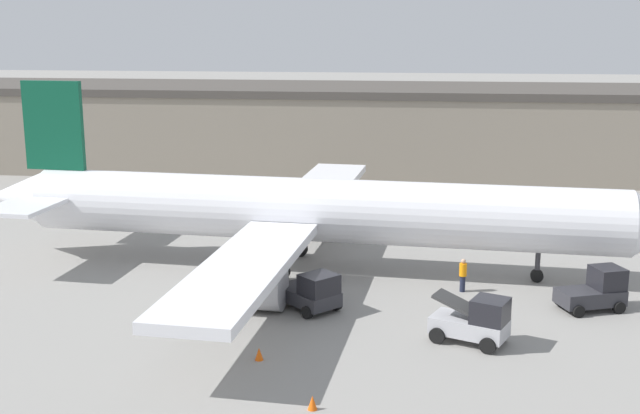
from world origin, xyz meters
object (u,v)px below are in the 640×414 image
Objects in this scene: ground_crew_worker at (463,274)px; pushback_tug at (311,292)px; safety_cone_far at (312,403)px; safety_cone_near at (259,354)px; baggage_tug at (596,291)px; belt_loader_truck at (475,321)px; airplane at (304,211)px.

pushback_tug reaches higher than ground_crew_worker.
safety_cone_near is at bearing 124.30° from safety_cone_far.
pushback_tug is 6.66× the size of safety_cone_near.
baggage_tug is 6.49× the size of safety_cone_far.
belt_loader_truck is 6.71× the size of safety_cone_near.
safety_cone_near is at bearing -138.98° from belt_loader_truck.
baggage_tug reaches higher than ground_crew_worker.
airplane reaches higher than safety_cone_near.
airplane is 11.46× the size of baggage_tug.
safety_cone_near is at bearing 41.55° from ground_crew_worker.
airplane is at bearing 90.01° from safety_cone_near.
safety_cone_near is (-15.37, -8.22, -0.69)m from baggage_tug.
ground_crew_worker is at bearing 69.29° from pushback_tug.
safety_cone_near is at bearing -86.12° from airplane.
belt_loader_truck is (9.14, -10.21, -2.37)m from airplane.
airplane reaches higher than safety_cone_far.
ground_crew_worker is 6.70m from baggage_tug.
ground_crew_worker is 8.48m from pushback_tug.
safety_cone_far is at bearing 59.85° from ground_crew_worker.
baggage_tug is at bearing 50.41° from pushback_tug.
belt_loader_truck is at bearing -44.31° from airplane.
ground_crew_worker is at bearing -15.17° from airplane.
belt_loader_truck is at bearing -161.17° from baggage_tug.
airplane reaches higher than pushback_tug.
baggage_tug is 6.49× the size of safety_cone_near.
ground_crew_worker is 0.51× the size of baggage_tug.
safety_cone_far is at bearing -55.70° from safety_cone_near.
ground_crew_worker is at bearing 48.59° from safety_cone_near.
baggage_tug is (15.37, -5.01, -2.44)m from airplane.
belt_loader_truck reaches higher than safety_cone_near.
pushback_tug reaches higher than safety_cone_far.
airplane is 13.91m from belt_loader_truck.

